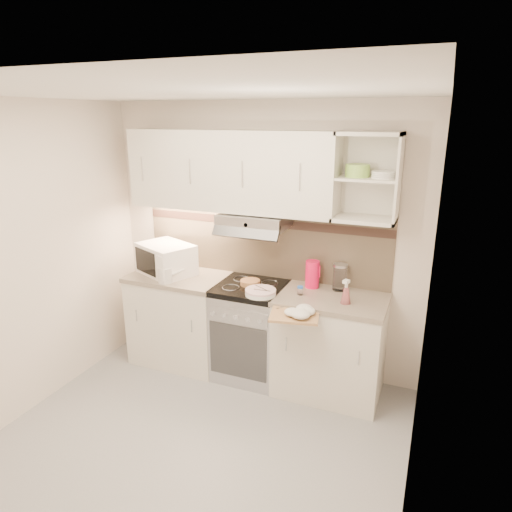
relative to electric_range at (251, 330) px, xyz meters
The scene contains 17 objects.
ground 1.19m from the electric_range, 90.00° to the right, with size 3.00×3.00×0.00m, color gray.
room_shell 1.39m from the electric_range, 89.81° to the right, with size 3.04×2.84×2.52m.
base_cabinet_left 0.75m from the electric_range, behind, with size 0.90×0.60×0.86m, color silver.
worktop_left 0.86m from the electric_range, behind, with size 0.92×0.62×0.04m, color gray.
base_cabinet_right 0.75m from the electric_range, ahead, with size 0.90×0.60×0.86m, color silver.
worktop_right 0.86m from the electric_range, ahead, with size 0.92×0.62×0.04m, color gray.
electric_range is the anchor object (origin of this frame).
microwave 1.06m from the electric_range, behind, with size 0.63×0.56×0.29m.
watering_can 0.94m from the electric_range, 163.73° to the right, with size 0.26×0.14×0.23m.
plate_stack 0.54m from the electric_range, 46.64° to the right, with size 0.26×0.26×0.06m.
bread_loaf 0.47m from the electric_range, 120.33° to the left, with size 0.18×0.18×0.04m, color #B59149.
pink_pitcher 0.79m from the electric_range, 17.59° to the left, with size 0.13×0.12×0.24m.
glass_jar 0.97m from the electric_range, 14.21° to the left, with size 0.12×0.12×0.24m.
spice_jar 0.69m from the electric_range, ahead, with size 0.05×0.05×0.08m.
spray_bottle 1.03m from the electric_range, ahead, with size 0.08×0.08×0.22m.
cutting_board 0.79m from the electric_range, 35.39° to the right, with size 0.38×0.34×0.02m, color #A48756.
dish_towel 0.85m from the electric_range, 36.07° to the right, with size 0.27×0.23×0.07m, color white, non-canonical shape.
Camera 1 is at (1.51, -2.45, 2.36)m, focal length 32.00 mm.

